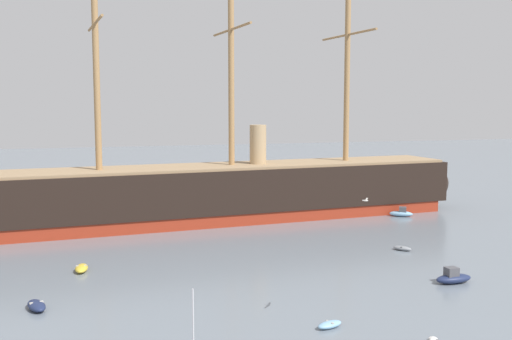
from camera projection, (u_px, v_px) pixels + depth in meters
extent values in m
cube|color=maroon|center=(232.00, 214.00, 81.66)|extent=(60.96, 13.68, 1.57)
cube|color=black|center=(232.00, 188.00, 81.26)|extent=(63.50, 14.25, 5.62)
ellipsoid|color=black|center=(413.00, 184.00, 91.50)|extent=(11.95, 9.34, 7.20)
cube|color=#9E7F5B|center=(232.00, 166.00, 80.92)|extent=(62.19, 13.40, 0.34)
cylinder|color=#A37A4C|center=(96.00, 53.00, 73.24)|extent=(0.79, 0.79, 29.23)
cylinder|color=#A37A4C|center=(95.00, 23.00, 72.85)|extent=(1.47, 15.09, 0.31)
cylinder|color=#A37A4C|center=(231.00, 57.00, 79.31)|extent=(0.79, 0.79, 29.23)
cylinder|color=#A37A4C|center=(231.00, 30.00, 78.92)|extent=(1.47, 15.09, 0.31)
cylinder|color=#A37A4C|center=(347.00, 60.00, 85.39)|extent=(0.79, 0.79, 29.23)
cylinder|color=#A37A4C|center=(348.00, 35.00, 84.99)|extent=(1.47, 15.09, 0.31)
cylinder|color=tan|center=(258.00, 146.00, 81.95)|extent=(2.25, 2.25, 5.62)
cylinder|color=silver|center=(193.00, 327.00, 35.09)|extent=(0.10, 0.10, 4.53)
cube|color=#4C4C51|center=(433.00, 340.00, 39.47)|extent=(0.66, 0.51, 0.07)
ellipsoid|color=#7FB2D6|center=(330.00, 325.00, 42.57)|extent=(2.22, 1.48, 0.48)
cube|color=#B2ADA3|center=(330.00, 322.00, 42.55)|extent=(0.41, 0.78, 0.07)
ellipsoid|color=#1E284C|center=(36.00, 306.00, 46.28)|extent=(1.96, 3.00, 0.65)
cube|color=#B2ADA3|center=(36.00, 303.00, 46.25)|extent=(1.05, 0.54, 0.10)
ellipsoid|color=#1E284C|center=(454.00, 279.00, 53.11)|extent=(3.48, 1.54, 0.80)
cube|color=#4C4C51|center=(451.00, 272.00, 52.97)|extent=(1.08, 0.96, 0.80)
ellipsoid|color=gold|center=(82.00, 268.00, 56.76)|extent=(1.42, 2.75, 0.63)
cube|color=#B2ADA3|center=(81.00, 266.00, 56.73)|extent=(1.00, 0.34, 0.10)
ellipsoid|color=gray|center=(402.00, 248.00, 64.87)|extent=(1.94, 2.12, 0.48)
cube|color=#4C4C51|center=(402.00, 247.00, 64.85)|extent=(0.70, 0.61, 0.07)
ellipsoid|color=#7FB2D6|center=(401.00, 214.00, 84.23)|extent=(3.45, 2.76, 0.75)
cube|color=#4C4C51|center=(403.00, 210.00, 84.12)|extent=(1.28, 1.24, 0.75)
ellipsoid|color=#236670|center=(202.00, 206.00, 89.93)|extent=(2.06, 4.00, 0.89)
cube|color=#4C4C51|center=(201.00, 201.00, 90.11)|extent=(1.18, 1.29, 0.89)
ellipsoid|color=silver|center=(366.00, 201.00, 41.30)|extent=(0.33, 0.27, 0.11)
sphere|color=silver|center=(363.00, 200.00, 41.36)|extent=(0.09, 0.09, 0.09)
cube|color=#ADA89E|center=(365.00, 201.00, 40.95)|extent=(0.45, 0.59, 0.13)
cube|color=#ADA89E|center=(367.00, 199.00, 41.66)|extent=(0.45, 0.59, 0.13)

